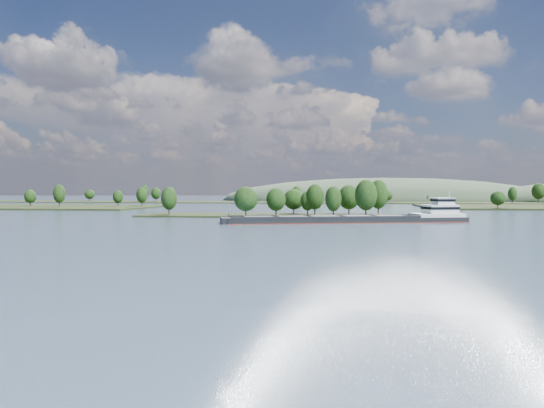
# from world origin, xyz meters

# --- Properties ---
(ground) EXTENTS (1800.00, 1800.00, 0.00)m
(ground) POSITION_xyz_m (0.00, 120.00, 0.00)
(ground) COLOR #334458
(ground) RESTS_ON ground
(tree_island) EXTENTS (100.00, 31.81, 14.69)m
(tree_island) POSITION_xyz_m (8.66, 179.18, 4.19)
(tree_island) COLOR black
(tree_island) RESTS_ON ground
(back_shoreline) EXTENTS (900.00, 60.00, 16.05)m
(back_shoreline) POSITION_xyz_m (7.43, 399.87, 0.72)
(back_shoreline) COLOR black
(back_shoreline) RESTS_ON ground
(hill_west) EXTENTS (320.00, 160.00, 44.00)m
(hill_west) POSITION_xyz_m (60.00, 500.00, 0.00)
(hill_west) COLOR #364A32
(hill_west) RESTS_ON ground
(cargo_barge) EXTENTS (76.30, 31.84, 10.43)m
(cargo_barge) POSITION_xyz_m (34.14, 146.09, 1.31)
(cargo_barge) COLOR black
(cargo_barge) RESTS_ON ground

